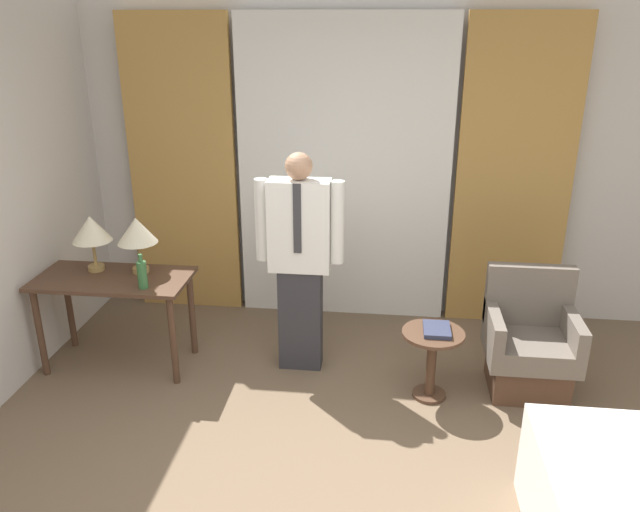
% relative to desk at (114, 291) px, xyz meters
% --- Properties ---
extents(wall_back, '(10.00, 0.06, 2.70)m').
position_rel_desk_xyz_m(wall_back, '(1.62, 1.24, 0.73)').
color(wall_back, beige).
rests_on(wall_back, ground_plane).
extents(curtain_sheer_center, '(1.79, 0.06, 2.58)m').
position_rel_desk_xyz_m(curtain_sheer_center, '(1.62, 1.11, 0.67)').
color(curtain_sheer_center, white).
rests_on(curtain_sheer_center, ground_plane).
extents(curtain_drape_left, '(0.93, 0.06, 2.58)m').
position_rel_desk_xyz_m(curtain_drape_left, '(0.22, 1.11, 0.67)').
color(curtain_drape_left, '#B28442').
rests_on(curtain_drape_left, ground_plane).
extents(curtain_drape_right, '(0.93, 0.06, 2.58)m').
position_rel_desk_xyz_m(curtain_drape_right, '(3.02, 1.11, 0.67)').
color(curtain_drape_right, '#B28442').
rests_on(curtain_drape_right, ground_plane).
extents(desk, '(1.14, 0.57, 0.73)m').
position_rel_desk_xyz_m(desk, '(0.00, 0.00, 0.00)').
color(desk, '#4C3323').
rests_on(desk, ground_plane).
extents(table_lamp_left, '(0.29, 0.29, 0.43)m').
position_rel_desk_xyz_m(table_lamp_left, '(-0.18, 0.12, 0.43)').
color(table_lamp_left, '#9E7F47').
rests_on(table_lamp_left, desk).
extents(table_lamp_right, '(0.29, 0.29, 0.43)m').
position_rel_desk_xyz_m(table_lamp_right, '(0.18, 0.12, 0.43)').
color(table_lamp_right, '#9E7F47').
rests_on(table_lamp_right, desk).
extents(bottle_near_edge, '(0.07, 0.07, 0.26)m').
position_rel_desk_xyz_m(bottle_near_edge, '(0.30, -0.16, 0.22)').
color(bottle_near_edge, '#336638').
rests_on(bottle_near_edge, desk).
extents(person, '(0.64, 0.21, 1.67)m').
position_rel_desk_xyz_m(person, '(1.39, 0.13, 0.29)').
color(person, '#2D2D33').
rests_on(person, ground_plane).
extents(armchair, '(0.62, 0.56, 0.88)m').
position_rel_desk_xyz_m(armchair, '(3.05, 0.01, -0.29)').
color(armchair, '#4C3323').
rests_on(armchair, ground_plane).
extents(side_table, '(0.43, 0.43, 0.51)m').
position_rel_desk_xyz_m(side_table, '(2.35, -0.18, -0.27)').
color(side_table, '#4C3323').
rests_on(side_table, ground_plane).
extents(book, '(0.18, 0.24, 0.03)m').
position_rel_desk_xyz_m(book, '(2.38, -0.17, -0.09)').
color(book, '#2D334C').
rests_on(book, side_table).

